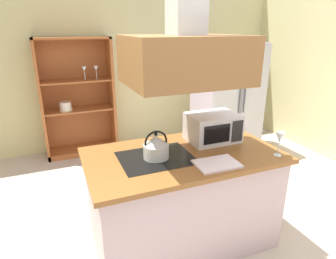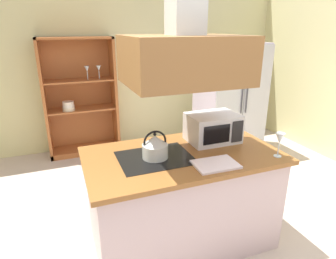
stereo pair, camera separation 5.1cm
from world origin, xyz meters
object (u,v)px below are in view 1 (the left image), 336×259
Objects in this scene: dish_cabinet at (78,104)px; cutting_board at (217,164)px; microwave at (213,127)px; wine_glass_on_counter at (280,139)px; kettle at (156,147)px; refrigerator at (227,99)px.

cutting_board is (0.77, -2.80, 0.12)m from dish_cabinet.
dish_cabinet is 5.25× the size of cutting_board.
wine_glass_on_counter is at bearing -56.53° from microwave.
kettle is 0.51× the size of microwave.
dish_cabinet is (-2.16, 0.81, -0.07)m from refrigerator.
wine_glass_on_counter is (0.34, -0.51, 0.02)m from microwave.
refrigerator is at bearing 52.70° from microwave.
cutting_board is at bearing -37.12° from kettle.
microwave reaches higher than cutting_board.
microwave reaches higher than wine_glass_on_counter.
kettle reaches higher than wine_glass_on_counter.
kettle is at bearing -165.07° from microwave.
microwave is at bearing -66.82° from dish_cabinet.
dish_cabinet reaches higher than kettle.
dish_cabinet reaches higher than wine_glass_on_counter.
refrigerator reaches higher than wine_glass_on_counter.
dish_cabinet is 3.88× the size of microwave.
microwave is at bearing -127.30° from refrigerator.
dish_cabinet is 2.55m from microwave.
dish_cabinet is 8.66× the size of wine_glass_on_counter.
dish_cabinet is 2.91m from cutting_board.
dish_cabinet is 3.15m from wine_glass_on_counter.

